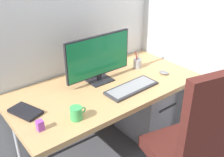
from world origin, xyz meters
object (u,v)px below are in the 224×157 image
(monitor, at_px, (99,58))
(mouse, at_px, (164,73))
(office_chair, at_px, (190,141))
(pen_holder, at_px, (137,63))
(coffee_mug, at_px, (76,113))
(notebook, at_px, (26,111))
(desk_clamp_accessory, at_px, (40,125))
(keyboard, at_px, (132,88))
(filing_cabinet, at_px, (147,106))

(monitor, relative_size, mouse, 6.78)
(office_chair, bearing_deg, mouse, 57.70)
(office_chair, height_order, pen_holder, office_chair)
(pen_holder, xyz_separation_m, coffee_mug, (-0.89, -0.35, 0.00))
(pen_holder, bearing_deg, office_chair, -108.88)
(notebook, bearing_deg, desk_clamp_accessory, -108.88)
(pen_holder, xyz_separation_m, notebook, (-1.14, -0.06, -0.03))
(office_chair, height_order, keyboard, office_chair)
(coffee_mug, bearing_deg, mouse, 5.39)
(office_chair, bearing_deg, coffee_mug, 138.75)
(keyboard, xyz_separation_m, notebook, (-0.81, 0.21, 0.00))
(keyboard, distance_m, pen_holder, 0.43)
(keyboard, relative_size, mouse, 5.11)
(office_chair, relative_size, notebook, 5.00)
(coffee_mug, distance_m, desk_clamp_accessory, 0.25)
(monitor, distance_m, coffee_mug, 0.60)
(keyboard, xyz_separation_m, pen_holder, (0.32, 0.28, 0.03))
(mouse, distance_m, coffee_mug, 0.99)
(monitor, relative_size, keyboard, 1.33)
(pen_holder, relative_size, notebook, 0.77)
(coffee_mug, bearing_deg, pen_holder, 21.28)
(monitor, height_order, notebook, monitor)
(office_chair, relative_size, filing_cabinet, 1.93)
(filing_cabinet, height_order, desk_clamp_accessory, desk_clamp_accessory)
(mouse, relative_size, pen_holder, 0.52)
(office_chair, xyz_separation_m, filing_cabinet, (0.40, 0.79, -0.28))
(filing_cabinet, height_order, pen_holder, pen_holder)
(filing_cabinet, bearing_deg, desk_clamp_accessory, -169.40)
(desk_clamp_accessory, bearing_deg, coffee_mug, -9.97)
(monitor, xyz_separation_m, coffee_mug, (-0.45, -0.36, -0.17))
(office_chair, distance_m, filing_cabinet, 0.93)
(keyboard, height_order, desk_clamp_accessory, desk_clamp_accessory)
(notebook, xyz_separation_m, coffee_mug, (0.25, -0.29, 0.04))
(keyboard, relative_size, coffee_mug, 3.94)
(mouse, bearing_deg, office_chair, -138.07)
(notebook, bearing_deg, office_chair, -63.21)
(monitor, relative_size, pen_holder, 3.50)
(filing_cabinet, distance_m, notebook, 1.32)
(coffee_mug, bearing_deg, keyboard, 7.17)
(mouse, relative_size, coffee_mug, 0.77)
(filing_cabinet, xyz_separation_m, desk_clamp_accessory, (-1.23, -0.23, 0.48))
(keyboard, distance_m, notebook, 0.84)
(filing_cabinet, distance_m, monitor, 0.86)
(monitor, bearing_deg, pen_holder, -1.42)
(desk_clamp_accessory, bearing_deg, notebook, 90.49)
(pen_holder, bearing_deg, filing_cabinet, -36.28)
(notebook, bearing_deg, pen_holder, -16.27)
(keyboard, relative_size, pen_holder, 2.64)
(monitor, bearing_deg, notebook, -174.05)
(keyboard, height_order, mouse, mouse)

